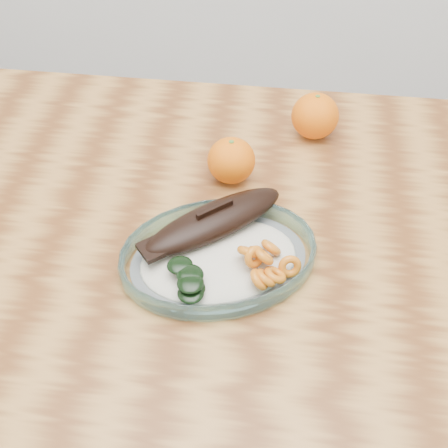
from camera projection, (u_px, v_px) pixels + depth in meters
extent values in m
plane|color=slate|center=(208.00, 432.00, 1.41)|extent=(3.00, 3.00, 0.00)
cube|color=brown|center=(199.00, 231.00, 0.88)|extent=(1.20, 0.80, 0.04)
cylinder|color=brown|center=(16.00, 218.00, 1.44)|extent=(0.06, 0.06, 0.71)
ellipsoid|color=white|center=(219.00, 260.00, 0.81)|extent=(0.61, 0.52, 0.01)
torus|color=#84C7CC|center=(219.00, 256.00, 0.80)|extent=(0.65, 0.65, 0.03)
ellipsoid|color=white|center=(219.00, 252.00, 0.79)|extent=(0.54, 0.46, 0.02)
ellipsoid|color=black|center=(215.00, 213.00, 0.81)|extent=(0.22, 0.20, 0.04)
ellipsoid|color=black|center=(215.00, 216.00, 0.82)|extent=(0.18, 0.17, 0.02)
cube|color=black|center=(154.00, 240.00, 0.78)|extent=(0.06, 0.06, 0.01)
cube|color=black|center=(215.00, 204.00, 0.80)|extent=(0.05, 0.04, 0.02)
torus|color=#BD570D|center=(276.00, 267.00, 0.75)|extent=(0.05, 0.05, 0.03)
torus|color=#BD570D|center=(291.00, 259.00, 0.76)|extent=(0.04, 0.03, 0.04)
torus|color=#BD570D|center=(260.00, 272.00, 0.75)|extent=(0.04, 0.05, 0.04)
torus|color=#BD570D|center=(267.00, 270.00, 0.75)|extent=(0.04, 0.04, 0.04)
torus|color=#BD570D|center=(259.00, 246.00, 0.78)|extent=(0.03, 0.04, 0.04)
torus|color=#BD570D|center=(272.00, 240.00, 0.79)|extent=(0.05, 0.04, 0.03)
torus|color=#BD570D|center=(264.00, 248.00, 0.76)|extent=(0.04, 0.04, 0.04)
torus|color=#BD570D|center=(249.00, 244.00, 0.76)|extent=(0.04, 0.04, 0.03)
torus|color=#BD570D|center=(255.00, 249.00, 0.76)|extent=(0.04, 0.03, 0.04)
ellipsoid|color=black|center=(193.00, 277.00, 0.74)|extent=(0.04, 0.04, 0.01)
ellipsoid|color=black|center=(190.00, 286.00, 0.73)|extent=(0.05, 0.05, 0.01)
ellipsoid|color=black|center=(192.00, 280.00, 0.74)|extent=(0.05, 0.05, 0.01)
ellipsoid|color=black|center=(189.00, 267.00, 0.74)|extent=(0.05, 0.05, 0.01)
ellipsoid|color=black|center=(190.00, 275.00, 0.73)|extent=(0.05, 0.05, 0.01)
ellipsoid|color=black|center=(179.00, 257.00, 0.75)|extent=(0.05, 0.04, 0.01)
sphere|color=#FF6705|center=(231.00, 160.00, 0.91)|extent=(0.08, 0.08, 0.08)
sphere|color=#FF6705|center=(315.00, 116.00, 1.00)|extent=(0.08, 0.08, 0.08)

